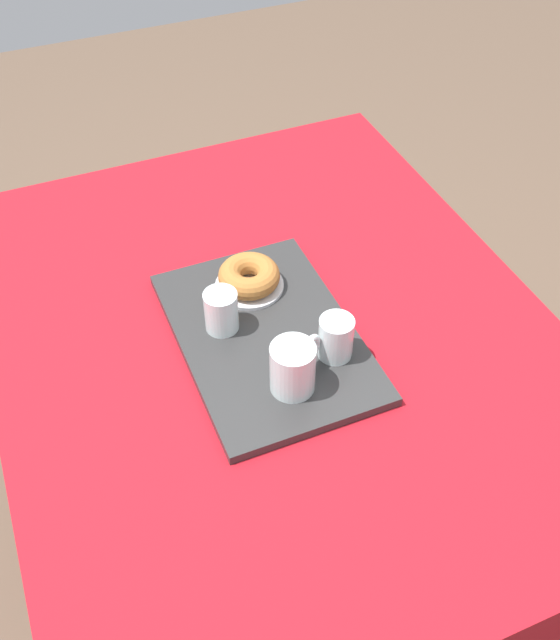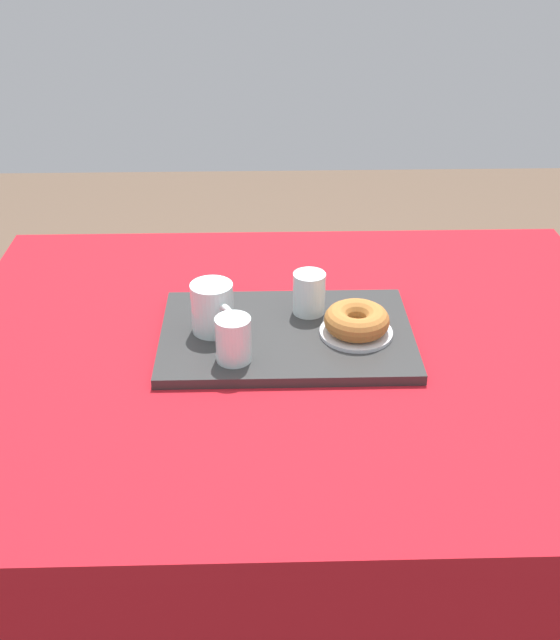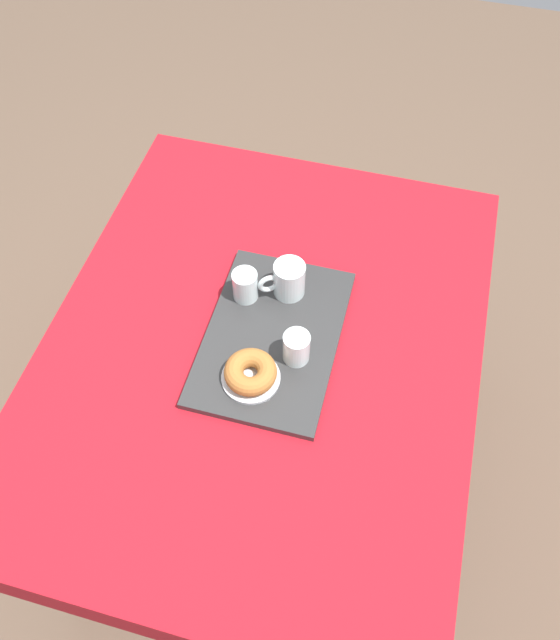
# 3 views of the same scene
# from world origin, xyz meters

# --- Properties ---
(ground_plane) EXTENTS (6.00, 6.00, 0.00)m
(ground_plane) POSITION_xyz_m (0.00, 0.00, 0.00)
(ground_plane) COLOR brown
(dining_table) EXTENTS (1.26, 1.00, 0.74)m
(dining_table) POSITION_xyz_m (0.00, 0.00, 0.64)
(dining_table) COLOR #A8141E
(dining_table) RESTS_ON ground
(serving_tray) EXTENTS (0.45, 0.30, 0.02)m
(serving_tray) POSITION_xyz_m (0.02, -0.02, 0.74)
(serving_tray) COLOR #2D2D2D
(serving_tray) RESTS_ON dining_table
(tea_mug_left) EXTENTS (0.08, 0.11, 0.09)m
(tea_mug_left) POSITION_xyz_m (0.15, -0.03, 0.80)
(tea_mug_left) COLOR silver
(tea_mug_left) RESTS_ON serving_tray
(water_glass_near) EXTENTS (0.06, 0.06, 0.08)m
(water_glass_near) POSITION_xyz_m (0.11, 0.07, 0.79)
(water_glass_near) COLOR silver
(water_glass_near) RESTS_ON serving_tray
(water_glass_far) EXTENTS (0.06, 0.06, 0.08)m
(water_glass_far) POSITION_xyz_m (-0.03, -0.09, 0.79)
(water_glass_far) COLOR silver
(water_glass_far) RESTS_ON serving_tray
(donut_plate_left) EXTENTS (0.13, 0.13, 0.01)m
(donut_plate_left) POSITION_xyz_m (-0.10, -0.01, 0.76)
(donut_plate_left) COLOR silver
(donut_plate_left) RESTS_ON serving_tray
(sugar_donut_left) EXTENTS (0.12, 0.12, 0.04)m
(sugar_donut_left) POSITION_xyz_m (-0.10, -0.01, 0.78)
(sugar_donut_left) COLOR #A3662D
(sugar_donut_left) RESTS_ON donut_plate_left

